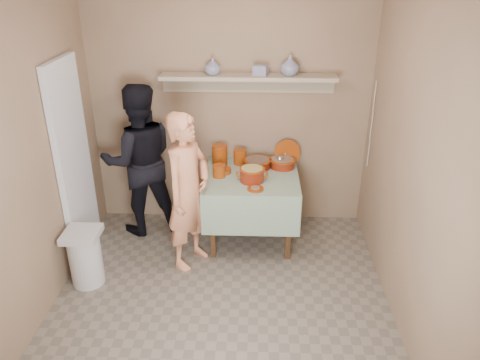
{
  "coord_description": "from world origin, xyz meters",
  "views": [
    {
      "loc": [
        0.29,
        -3.12,
        2.79
      ],
      "look_at": [
        0.15,
        0.75,
        0.95
      ],
      "focal_mm": 35.0,
      "sensor_mm": 36.0,
      "label": 1
    }
  ],
  "objects_px": {
    "person_cook": "(188,192)",
    "serving_table": "(251,185)",
    "trash_bin": "(85,257)",
    "cazuela_rice": "(252,173)",
    "person_helper": "(140,161)"
  },
  "relations": [
    {
      "from": "person_cook",
      "to": "person_helper",
      "type": "bearing_deg",
      "value": 72.81
    },
    {
      "from": "cazuela_rice",
      "to": "trash_bin",
      "type": "height_order",
      "value": "cazuela_rice"
    },
    {
      "from": "person_helper",
      "to": "serving_table",
      "type": "relative_size",
      "value": 1.72
    },
    {
      "from": "serving_table",
      "to": "trash_bin",
      "type": "xyz_separation_m",
      "value": [
        -1.53,
        -0.85,
        -0.36
      ]
    },
    {
      "from": "person_cook",
      "to": "serving_table",
      "type": "xyz_separation_m",
      "value": [
        0.59,
        0.46,
        -0.14
      ]
    },
    {
      "from": "person_cook",
      "to": "cazuela_rice",
      "type": "relative_size",
      "value": 4.75
    },
    {
      "from": "serving_table",
      "to": "trash_bin",
      "type": "distance_m",
      "value": 1.78
    },
    {
      "from": "person_helper",
      "to": "serving_table",
      "type": "bearing_deg",
      "value": 153.15
    },
    {
      "from": "person_cook",
      "to": "cazuela_rice",
      "type": "bearing_deg",
      "value": -34.3
    },
    {
      "from": "trash_bin",
      "to": "person_cook",
      "type": "bearing_deg",
      "value": 22.39
    },
    {
      "from": "serving_table",
      "to": "cazuela_rice",
      "type": "distance_m",
      "value": 0.26
    },
    {
      "from": "cazuela_rice",
      "to": "person_helper",
      "type": "bearing_deg",
      "value": 165.55
    },
    {
      "from": "person_cook",
      "to": "trash_bin",
      "type": "height_order",
      "value": "person_cook"
    },
    {
      "from": "person_helper",
      "to": "cazuela_rice",
      "type": "bearing_deg",
      "value": 146.17
    },
    {
      "from": "person_helper",
      "to": "cazuela_rice",
      "type": "xyz_separation_m",
      "value": [
        1.21,
        -0.31,
        0.01
      ]
    }
  ]
}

